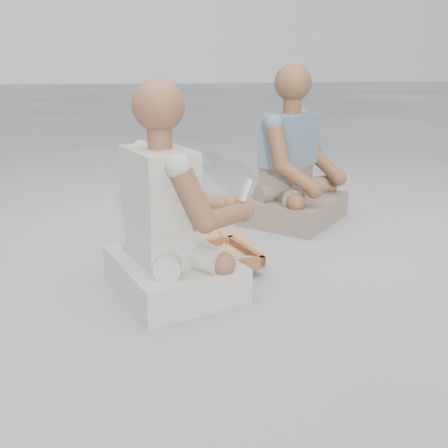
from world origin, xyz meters
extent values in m
plane|color=#9F9FA4|center=(0.00, 0.00, 0.00)|extent=(60.00, 60.00, 0.00)
cube|color=olive|center=(-0.17, 0.69, 0.02)|extent=(0.63, 0.42, 0.04)
cube|color=brown|center=(-0.16, 0.39, 0.05)|extent=(0.53, 0.46, 0.01)
cube|color=brown|center=(-0.20, 0.55, 0.08)|extent=(0.45, 0.14, 0.05)
cube|color=brown|center=(-0.12, 0.22, 0.08)|extent=(0.45, 0.14, 0.05)
cube|color=brown|center=(0.05, 0.44, 0.08)|extent=(0.11, 0.36, 0.05)
cube|color=brown|center=(-0.36, 0.34, 0.08)|extent=(0.11, 0.36, 0.05)
cube|color=tan|center=(-0.16, 0.39, 0.06)|extent=(0.46, 0.39, 0.01)
cube|color=silver|center=(-0.08, 0.41, 0.07)|extent=(0.05, 0.15, 0.00)
cylinder|color=tan|center=(-0.05, 0.51, 0.07)|extent=(0.04, 0.07, 0.02)
cube|color=silver|center=(-0.23, 0.36, 0.07)|extent=(0.11, 0.13, 0.00)
cylinder|color=tan|center=(-0.17, 0.45, 0.07)|extent=(0.06, 0.07, 0.02)
cube|color=silver|center=(-0.17, 0.41, 0.07)|extent=(0.10, 0.13, 0.00)
cylinder|color=tan|center=(-0.10, 0.32, 0.07)|extent=(0.06, 0.07, 0.02)
cube|color=silver|center=(-0.06, 0.36, 0.08)|extent=(0.15, 0.06, 0.00)
cylinder|color=tan|center=(0.05, 0.33, 0.08)|extent=(0.07, 0.04, 0.02)
cube|color=silver|center=(-0.11, 0.37, 0.08)|extent=(0.13, 0.09, 0.00)
cylinder|color=tan|center=(-0.02, 0.31, 0.08)|extent=(0.07, 0.06, 0.02)
cube|color=silver|center=(-0.16, 0.38, 0.08)|extent=(0.05, 0.15, 0.00)
cylinder|color=tan|center=(-0.13, 0.49, 0.08)|extent=(0.04, 0.07, 0.02)
cube|color=silver|center=(-0.21, 0.39, 0.07)|extent=(0.08, 0.14, 0.00)
cylinder|color=tan|center=(-0.16, 0.49, 0.07)|extent=(0.05, 0.07, 0.02)
cube|color=silver|center=(-0.25, 0.48, 0.07)|extent=(0.15, 0.03, 0.00)
cylinder|color=tan|center=(-0.14, 0.46, 0.07)|extent=(0.07, 0.03, 0.02)
cube|color=silver|center=(-0.14, 0.35, 0.07)|extent=(0.09, 0.14, 0.00)
cylinder|color=tan|center=(-0.08, 0.45, 0.07)|extent=(0.06, 0.07, 0.02)
cube|color=tan|center=(-0.30, 0.57, 0.00)|extent=(0.02, 0.02, 0.00)
cube|color=tan|center=(-0.50, 0.13, 0.00)|extent=(0.02, 0.02, 0.00)
cube|color=tan|center=(-0.20, 0.48, 0.00)|extent=(0.02, 0.02, 0.00)
cube|color=tan|center=(0.05, 0.34, 0.00)|extent=(0.02, 0.02, 0.00)
cube|color=tan|center=(-0.49, 0.47, 0.00)|extent=(0.02, 0.02, 0.00)
cube|color=tan|center=(-0.29, 0.12, 0.00)|extent=(0.02, 0.02, 0.00)
cube|color=tan|center=(0.09, 0.41, 0.00)|extent=(0.02, 0.02, 0.00)
cube|color=tan|center=(-0.10, 0.63, 0.00)|extent=(0.02, 0.02, 0.00)
cube|color=tan|center=(0.02, 0.49, 0.00)|extent=(0.02, 0.02, 0.00)
cube|color=tan|center=(-0.33, 0.15, 0.00)|extent=(0.02, 0.02, 0.00)
cube|color=tan|center=(-0.17, 0.30, 0.00)|extent=(0.02, 0.02, 0.00)
cube|color=tan|center=(-0.23, 0.45, 0.00)|extent=(0.02, 0.02, 0.00)
cube|color=tan|center=(-0.24, 0.51, 0.00)|extent=(0.02, 0.02, 0.00)
cube|color=tan|center=(0.15, 0.58, 0.00)|extent=(0.02, 0.02, 0.00)
cube|color=beige|center=(-0.34, 0.22, 0.08)|extent=(0.62, 0.70, 0.15)
cube|color=beige|center=(-0.40, 0.20, 0.25)|extent=(0.29, 0.37, 0.18)
cube|color=#BAB2A5|center=(-0.39, 0.21, 0.49)|extent=(0.32, 0.42, 0.31)
sphere|color=brown|center=(-0.38, 0.21, 0.82)|extent=(0.22, 0.22, 0.22)
sphere|color=brown|center=(-0.05, 0.37, 0.34)|extent=(0.10, 0.10, 0.10)
sphere|color=brown|center=(-0.01, 0.25, 0.34)|extent=(0.10, 0.10, 0.10)
cube|color=gray|center=(0.56, 1.12, 0.08)|extent=(0.81, 0.81, 0.16)
cube|color=gray|center=(0.52, 1.16, 0.26)|extent=(0.40, 0.40, 0.20)
cube|color=slate|center=(0.52, 1.16, 0.53)|extent=(0.45, 0.45, 0.33)
sphere|color=brown|center=(0.53, 1.15, 0.88)|extent=(0.23, 0.23, 0.23)
sphere|color=brown|center=(0.86, 1.10, 0.27)|extent=(0.10, 0.10, 0.10)
sphere|color=brown|center=(0.57, 0.82, 0.27)|extent=(0.10, 0.10, 0.10)
cube|color=silver|center=(0.00, 0.25, 0.44)|extent=(0.05, 0.05, 0.10)
cube|color=black|center=(0.00, 0.25, 0.45)|extent=(0.02, 0.03, 0.03)
camera|label=1|loc=(-0.57, -1.87, 0.97)|focal=40.00mm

